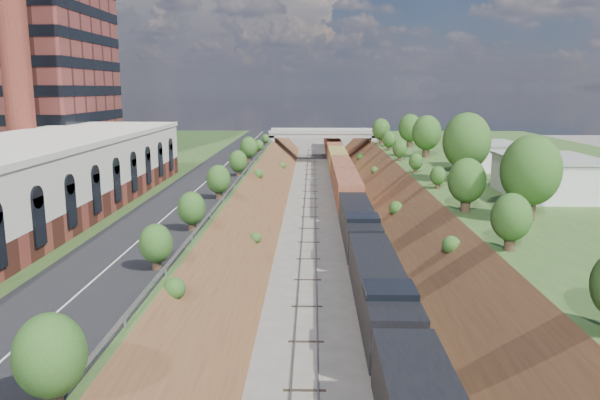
% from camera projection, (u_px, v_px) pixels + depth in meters
% --- Properties ---
extents(platform_left, '(44.00, 180.00, 5.00)m').
position_uv_depth(platform_left, '(68.00, 202.00, 73.38)').
color(platform_left, '#315824').
rests_on(platform_left, ground).
extents(platform_right, '(44.00, 180.00, 5.00)m').
position_uv_depth(platform_right, '(598.00, 204.00, 71.95)').
color(platform_right, '#315824').
rests_on(platform_right, ground).
extents(embankment_left, '(10.00, 180.00, 10.00)m').
position_uv_depth(embankment_left, '(243.00, 222.00, 73.37)').
color(embankment_left, brown).
rests_on(embankment_left, ground).
extents(embankment_right, '(10.00, 180.00, 10.00)m').
position_uv_depth(embankment_right, '(418.00, 223.00, 72.90)').
color(embankment_right, brown).
rests_on(embankment_right, ground).
extents(rail_left_track, '(1.58, 180.00, 0.18)m').
position_uv_depth(rail_left_track, '(309.00, 222.00, 73.17)').
color(rail_left_track, gray).
rests_on(rail_left_track, ground).
extents(rail_right_track, '(1.58, 180.00, 0.18)m').
position_uv_depth(rail_right_track, '(351.00, 222.00, 73.06)').
color(rail_right_track, gray).
rests_on(rail_right_track, ground).
extents(road, '(8.00, 180.00, 0.10)m').
position_uv_depth(road, '(206.00, 182.00, 72.52)').
color(road, black).
rests_on(road, platform_left).
extents(guardrail, '(0.10, 171.00, 0.70)m').
position_uv_depth(guardrail, '(238.00, 179.00, 72.14)').
color(guardrail, '#99999E').
rests_on(guardrail, platform_left).
extents(commercial_building, '(14.30, 62.30, 7.00)m').
position_uv_depth(commercial_building, '(15.00, 183.00, 50.54)').
color(commercial_building, brown).
rests_on(commercial_building, platform_left).
extents(smokestack, '(3.20, 3.20, 40.00)m').
position_uv_depth(smokestack, '(11.00, 11.00, 65.27)').
color(smokestack, brown).
rests_on(smokestack, platform_left).
extents(overpass, '(24.50, 8.30, 7.40)m').
position_uv_depth(overpass, '(323.00, 140.00, 133.08)').
color(overpass, gray).
rests_on(overpass, ground).
extents(white_building_near, '(9.00, 12.00, 4.00)m').
position_uv_depth(white_building_near, '(549.00, 178.00, 63.45)').
color(white_building_near, silver).
rests_on(white_building_near, platform_right).
extents(white_building_far, '(8.00, 10.00, 3.60)m').
position_uv_depth(white_building_far, '(486.00, 156.00, 85.10)').
color(white_building_far, silver).
rests_on(white_building_far, platform_right).
extents(tree_right_large, '(5.25, 5.25, 7.61)m').
position_uv_depth(tree_right_large, '(531.00, 171.00, 51.36)').
color(tree_right_large, '#473323').
rests_on(tree_right_large, platform_right).
extents(tree_left_crest, '(2.45, 2.45, 3.55)m').
position_uv_depth(tree_left_crest, '(141.00, 261.00, 32.79)').
color(tree_left_crest, '#473323').
rests_on(tree_left_crest, platform_left).
extents(freight_train, '(3.25, 164.86, 4.80)m').
position_uv_depth(freight_train, '(342.00, 174.00, 95.42)').
color(freight_train, black).
rests_on(freight_train, ground).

